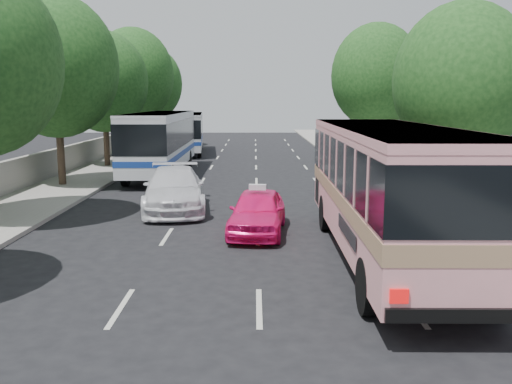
{
  "coord_description": "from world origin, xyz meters",
  "views": [
    {
      "loc": [
        0.91,
        -12.76,
        4.29
      ],
      "look_at": [
        0.95,
        3.07,
        1.6
      ],
      "focal_mm": 38.0,
      "sensor_mm": 36.0,
      "label": 1
    }
  ],
  "objects_px": {
    "tour_coach_front": "(161,138)",
    "pink_bus": "(390,178)",
    "tour_coach_rear": "(188,129)",
    "white_pickup": "(174,189)",
    "pink_taxi": "(258,212)"
  },
  "relations": [
    {
      "from": "tour_coach_rear",
      "to": "pink_taxi",
      "type": "bearing_deg",
      "value": -83.23
    },
    {
      "from": "pink_taxi",
      "to": "tour_coach_rear",
      "type": "height_order",
      "value": "tour_coach_rear"
    },
    {
      "from": "pink_taxi",
      "to": "tour_coach_rear",
      "type": "bearing_deg",
      "value": 107.52
    },
    {
      "from": "tour_coach_front",
      "to": "pink_bus",
      "type": "bearing_deg",
      "value": -62.26
    },
    {
      "from": "pink_bus",
      "to": "tour_coach_rear",
      "type": "distance_m",
      "value": 31.53
    },
    {
      "from": "pink_taxi",
      "to": "white_pickup",
      "type": "height_order",
      "value": "white_pickup"
    },
    {
      "from": "pink_taxi",
      "to": "white_pickup",
      "type": "relative_size",
      "value": 0.74
    },
    {
      "from": "pink_bus",
      "to": "tour_coach_front",
      "type": "height_order",
      "value": "pink_bus"
    },
    {
      "from": "white_pickup",
      "to": "tour_coach_front",
      "type": "relative_size",
      "value": 0.47
    },
    {
      "from": "pink_taxi",
      "to": "tour_coach_front",
      "type": "bearing_deg",
      "value": 117.48
    },
    {
      "from": "pink_taxi",
      "to": "tour_coach_front",
      "type": "height_order",
      "value": "tour_coach_front"
    },
    {
      "from": "tour_coach_rear",
      "to": "white_pickup",
      "type": "bearing_deg",
      "value": -89.17
    },
    {
      "from": "pink_bus",
      "to": "pink_taxi",
      "type": "xyz_separation_m",
      "value": [
        -3.5,
        3.0,
        -1.53
      ]
    },
    {
      "from": "white_pickup",
      "to": "tour_coach_rear",
      "type": "bearing_deg",
      "value": 88.38
    },
    {
      "from": "pink_bus",
      "to": "pink_taxi",
      "type": "height_order",
      "value": "pink_bus"
    }
  ]
}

